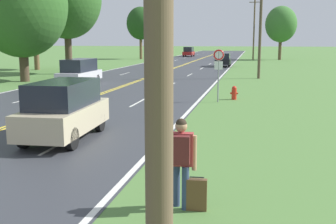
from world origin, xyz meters
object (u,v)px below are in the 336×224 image
(hitchhiker_person, at_px, (181,154))
(suitcase, at_px, (197,195))
(car_champagne_suv_approaching, at_px, (64,109))
(traffic_sign, at_px, (219,62))
(car_red_van_receding, at_px, (189,52))
(tree_right_cluster, at_px, (21,4))
(tree_left_verge, at_px, (34,17))
(car_black_suv_mid_far, at_px, (223,59))
(car_silver_van_mid_near, at_px, (80,71))
(tree_behind_sign, at_px, (281,24))
(tree_far_back, at_px, (141,23))
(fire_hydrant, at_px, (234,93))

(hitchhiker_person, height_order, suitcase, hitchhiker_person)
(suitcase, relative_size, car_champagne_suv_approaching, 0.16)
(hitchhiker_person, height_order, traffic_sign, traffic_sign)
(car_red_van_receding, bearing_deg, tree_right_cluster, 175.00)
(hitchhiker_person, distance_m, suitcase, 0.85)
(tree_left_verge, distance_m, car_black_suv_mid_far, 22.41)
(car_champagne_suv_approaching, height_order, car_silver_van_mid_near, car_champagne_suv_approaching)
(tree_right_cluster, bearing_deg, tree_behind_sign, 62.14)
(traffic_sign, height_order, tree_far_back, tree_far_back)
(hitchhiker_person, xyz_separation_m, tree_behind_sign, (5.22, 63.82, 4.59))
(hitchhiker_person, bearing_deg, car_silver_van_mid_near, 24.66)
(hitchhiker_person, xyz_separation_m, tree_right_cluster, (-16.55, 22.62, 4.89))
(car_champagne_suv_approaching, height_order, car_red_van_receding, car_champagne_suv_approaching)
(fire_hydrant, height_order, tree_left_verge, tree_left_verge)
(suitcase, xyz_separation_m, tree_far_back, (-18.07, 61.95, 5.63))
(tree_behind_sign, bearing_deg, tree_right_cluster, -117.86)
(traffic_sign, relative_size, car_red_van_receding, 0.71)
(traffic_sign, relative_size, tree_right_cluster, 0.28)
(hitchhiker_person, height_order, car_red_van_receding, car_red_van_receding)
(tree_left_verge, xyz_separation_m, car_champagne_suv_approaching, (17.31, -29.70, -4.71))
(traffic_sign, distance_m, car_silver_van_mid_near, 12.93)
(tree_behind_sign, bearing_deg, tree_far_back, -175.29)
(suitcase, bearing_deg, fire_hydrant, -3.08)
(tree_left_verge, bearing_deg, car_black_suv_mid_far, 26.21)
(tree_right_cluster, bearing_deg, tree_left_verge, 114.75)
(fire_hydrant, xyz_separation_m, car_black_suv_mid_far, (-2.76, 28.69, 0.51))
(hitchhiker_person, relative_size, traffic_sign, 0.64)
(suitcase, distance_m, car_red_van_receding, 74.66)
(fire_hydrant, relative_size, tree_right_cluster, 0.07)
(fire_hydrant, bearing_deg, suitcase, -89.77)
(fire_hydrant, distance_m, tree_behind_sign, 48.68)
(tree_far_back, distance_m, car_black_suv_mid_far, 23.79)
(car_champagne_suv_approaching, bearing_deg, suitcase, 43.04)
(hitchhiker_person, bearing_deg, tree_left_verge, 29.21)
(fire_hydrant, relative_size, car_red_van_receding, 0.19)
(tree_far_back, relative_size, car_red_van_receding, 2.21)
(fire_hydrant, distance_m, car_red_van_receding, 59.19)
(traffic_sign, bearing_deg, suitcase, -86.62)
(traffic_sign, distance_m, tree_left_verge, 29.79)
(suitcase, bearing_deg, car_champagne_suv_approaching, 42.25)
(fire_hydrant, height_order, car_champagne_suv_approaching, car_champagne_suv_approaching)
(car_red_van_receding, bearing_deg, tree_far_back, 152.42)
(car_red_van_receding, bearing_deg, tree_behind_sign, -120.01)
(tree_right_cluster, bearing_deg, fire_hydrant, -22.41)
(hitchhiker_person, distance_m, tree_right_cluster, 28.45)
(tree_behind_sign, distance_m, car_champagne_suv_approaching, 59.84)
(hitchhiker_person, distance_m, fire_hydrant, 15.70)
(tree_left_verge, relative_size, car_champagne_suv_approaching, 2.06)
(tree_far_back, height_order, car_silver_van_mid_near, tree_far_back)
(car_silver_van_mid_near, relative_size, car_red_van_receding, 1.19)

